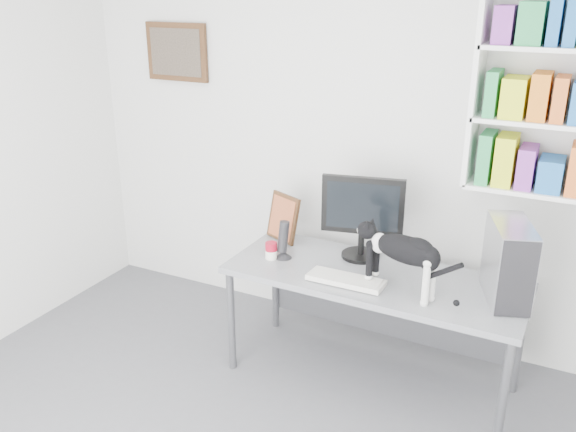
% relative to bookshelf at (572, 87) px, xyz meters
% --- Properties ---
extents(room, '(4.01, 4.01, 2.70)m').
position_rel_bookshelf_xyz_m(room, '(-1.40, -1.85, -0.50)').
color(room, '#55565B').
rests_on(room, ground).
extents(bookshelf, '(1.03, 0.28, 1.24)m').
position_rel_bookshelf_xyz_m(bookshelf, '(0.00, 0.00, 0.00)').
color(bookshelf, white).
rests_on(bookshelf, room).
extents(wall_art, '(0.52, 0.04, 0.42)m').
position_rel_bookshelf_xyz_m(wall_art, '(-2.70, 0.12, 0.05)').
color(wall_art, '#4D2F19').
rests_on(wall_art, room).
extents(desk, '(1.79, 0.72, 0.74)m').
position_rel_bookshelf_xyz_m(desk, '(-0.90, -0.49, -1.48)').
color(desk, gray).
rests_on(desk, room).
extents(monitor, '(0.55, 0.35, 0.55)m').
position_rel_bookshelf_xyz_m(monitor, '(-1.06, -0.29, -0.84)').
color(monitor, black).
rests_on(monitor, desk).
extents(keyboard, '(0.45, 0.17, 0.03)m').
position_rel_bookshelf_xyz_m(keyboard, '(-1.01, -0.66, -1.09)').
color(keyboard, silver).
rests_on(keyboard, desk).
extents(pc_tower, '(0.33, 0.48, 0.44)m').
position_rel_bookshelf_xyz_m(pc_tower, '(-0.16, -0.44, -0.89)').
color(pc_tower, '#ACACB1').
rests_on(pc_tower, desk).
extents(speaker, '(0.14, 0.14, 0.26)m').
position_rel_bookshelf_xyz_m(speaker, '(-1.50, -0.52, -0.98)').
color(speaker, black).
rests_on(speaker, desk).
extents(leaning_print, '(0.28, 0.20, 0.33)m').
position_rel_bookshelf_xyz_m(leaning_print, '(-1.63, -0.25, -0.94)').
color(leaning_print, '#4D2F19').
rests_on(leaning_print, desk).
extents(soup_can, '(0.09, 0.09, 0.11)m').
position_rel_bookshelf_xyz_m(soup_can, '(-1.56, -0.56, -1.05)').
color(soup_can, '#A20D23').
rests_on(soup_can, desk).
extents(cat, '(0.61, 0.31, 0.37)m').
position_rel_bookshelf_xyz_m(cat, '(-0.69, -0.64, -0.93)').
color(cat, black).
rests_on(cat, desk).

